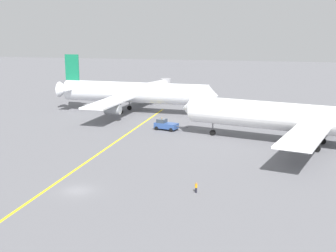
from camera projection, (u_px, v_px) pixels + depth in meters
The scene contains 7 objects.
ground_plane at pixel (77, 191), 65.27m from camera, with size 600.00×600.00×0.00m, color slate.
taxiway_stripe at pixel (78, 168), 75.93m from camera, with size 0.50×120.00×0.01m, color yellow.
airliner_at_gate_left at pixel (134, 93), 126.80m from camera, with size 48.92×48.90×16.50m.
airliner_being_pushed at pixel (306, 119), 89.26m from camera, with size 55.09×45.43×17.32m.
pushback_tug at pixel (166, 125), 105.21m from camera, with size 8.79×3.99×2.91m.
ground_crew_marshaller_foreground at pixel (196, 187), 64.25m from camera, with size 0.36×0.49×1.60m.
jet_bridge at pixel (156, 86), 154.87m from camera, with size 7.73×20.71×6.20m.
Camera 1 is at (28.68, -56.32, 23.25)m, focal length 46.89 mm.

